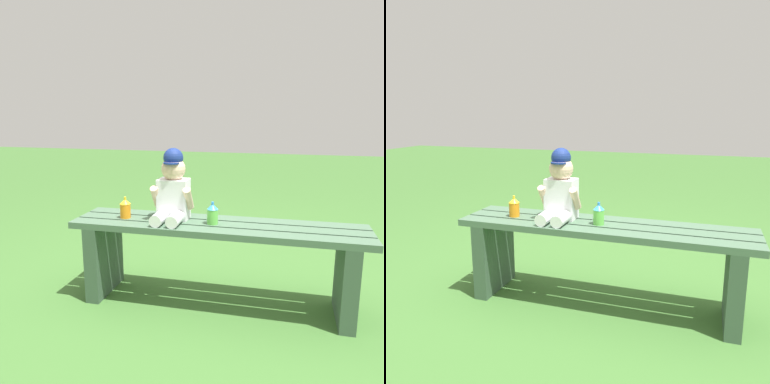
{
  "view_description": "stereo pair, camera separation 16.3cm",
  "coord_description": "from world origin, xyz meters",
  "views": [
    {
      "loc": [
        0.37,
        -2.04,
        1.09
      ],
      "look_at": [
        -0.13,
        -0.05,
        0.66
      ],
      "focal_mm": 36.67,
      "sensor_mm": 36.0,
      "label": 1
    },
    {
      "loc": [
        0.52,
        -1.99,
        1.09
      ],
      "look_at": [
        -0.13,
        -0.05,
        0.66
      ],
      "focal_mm": 36.67,
      "sensor_mm": 36.0,
      "label": 2
    }
  ],
  "objects": [
    {
      "name": "ground_plane",
      "position": [
        0.0,
        0.0,
        0.0
      ],
      "size": [
        16.0,
        16.0,
        0.0
      ],
      "primitive_type": "plane",
      "color": "#3D6B2D"
    },
    {
      "name": "park_bench",
      "position": [
        0.0,
        -0.0,
        0.32
      ],
      "size": [
        1.61,
        0.36,
        0.48
      ],
      "color": "#47664C",
      "rests_on": "ground_plane"
    },
    {
      "name": "child_figure",
      "position": [
        -0.26,
        0.02,
        0.65
      ],
      "size": [
        0.23,
        0.27,
        0.4
      ],
      "color": "white",
      "rests_on": "park_bench"
    },
    {
      "name": "sippy_cup_left",
      "position": [
        -0.53,
        -0.01,
        0.53
      ],
      "size": [
        0.06,
        0.06,
        0.12
      ],
      "color": "orange",
      "rests_on": "park_bench"
    },
    {
      "name": "sippy_cup_right",
      "position": [
        -0.02,
        -0.01,
        0.53
      ],
      "size": [
        0.06,
        0.06,
        0.12
      ],
      "color": "#66CC4C",
      "rests_on": "park_bench"
    }
  ]
}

